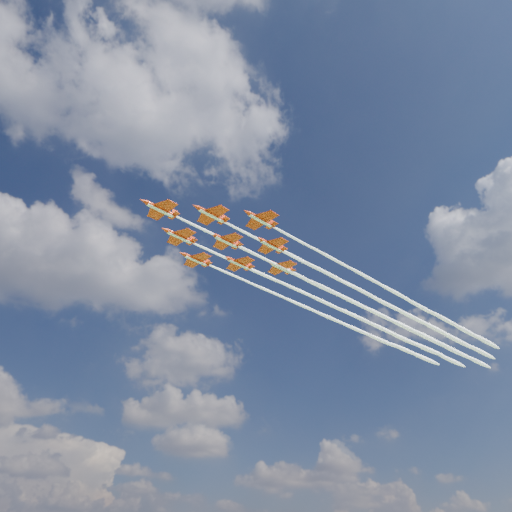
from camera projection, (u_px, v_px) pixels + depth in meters
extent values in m
cylinder|color=red|center=(161.00, 209.00, 119.17)|extent=(7.36, 4.36, 1.06)
cone|color=red|center=(143.00, 201.00, 116.37)|extent=(2.19, 1.80, 1.06)
cone|color=red|center=(176.00, 217.00, 121.80)|extent=(1.72, 1.50, 0.96)
ellipsoid|color=black|center=(154.00, 204.00, 118.27)|extent=(2.18, 1.67, 0.69)
cube|color=red|center=(162.00, 210.00, 119.42)|extent=(6.69, 9.29, 0.13)
cube|color=red|center=(174.00, 216.00, 121.41)|extent=(2.74, 3.70, 0.12)
cube|color=red|center=(175.00, 213.00, 121.97)|extent=(1.44, 0.80, 1.73)
cube|color=white|center=(160.00, 211.00, 118.92)|extent=(6.85, 3.98, 0.12)
cylinder|color=red|center=(211.00, 214.00, 121.00)|extent=(7.36, 4.36, 1.06)
cone|color=red|center=(195.00, 206.00, 118.20)|extent=(2.19, 1.80, 1.06)
cone|color=red|center=(226.00, 222.00, 123.63)|extent=(1.72, 1.50, 0.96)
ellipsoid|color=black|center=(205.00, 210.00, 120.10)|extent=(2.18, 1.67, 0.69)
cube|color=red|center=(213.00, 215.00, 121.25)|extent=(6.69, 9.29, 0.13)
cube|color=red|center=(224.00, 221.00, 123.24)|extent=(2.74, 3.70, 0.12)
cube|color=red|center=(224.00, 218.00, 123.80)|extent=(1.44, 0.80, 1.73)
cube|color=white|center=(211.00, 216.00, 120.75)|extent=(6.85, 3.98, 0.12)
cylinder|color=red|center=(180.00, 236.00, 129.27)|extent=(7.36, 4.36, 1.06)
cone|color=red|center=(164.00, 229.00, 126.47)|extent=(2.19, 1.80, 1.06)
cone|color=red|center=(194.00, 243.00, 131.90)|extent=(1.72, 1.50, 0.96)
ellipsoid|color=black|center=(174.00, 232.00, 128.37)|extent=(2.18, 1.67, 0.69)
cube|color=red|center=(181.00, 237.00, 129.52)|extent=(6.69, 9.29, 0.13)
cube|color=red|center=(192.00, 242.00, 131.51)|extent=(2.74, 3.70, 0.12)
cube|color=red|center=(192.00, 239.00, 132.07)|extent=(1.44, 0.80, 1.73)
cube|color=white|center=(179.00, 238.00, 129.02)|extent=(6.85, 3.98, 0.12)
cylinder|color=red|center=(261.00, 220.00, 122.82)|extent=(7.36, 4.36, 1.06)
cone|color=red|center=(246.00, 212.00, 120.03)|extent=(2.19, 1.80, 1.06)
cone|color=red|center=(274.00, 227.00, 125.45)|extent=(1.72, 1.50, 0.96)
ellipsoid|color=black|center=(255.00, 215.00, 121.93)|extent=(2.18, 1.67, 0.69)
cube|color=red|center=(262.00, 220.00, 123.08)|extent=(6.69, 9.29, 0.13)
cube|color=red|center=(272.00, 226.00, 125.06)|extent=(2.74, 3.70, 0.12)
cube|color=red|center=(272.00, 223.00, 125.62)|extent=(1.44, 0.80, 1.73)
cube|color=white|center=(261.00, 221.00, 122.58)|extent=(6.85, 3.98, 0.12)
cylinder|color=red|center=(226.00, 241.00, 131.09)|extent=(7.36, 4.36, 1.06)
cone|color=red|center=(212.00, 234.00, 128.30)|extent=(2.19, 1.80, 1.06)
cone|color=red|center=(239.00, 247.00, 133.73)|extent=(1.72, 1.50, 0.96)
ellipsoid|color=black|center=(221.00, 237.00, 130.20)|extent=(2.18, 1.67, 0.69)
cube|color=red|center=(228.00, 242.00, 131.35)|extent=(6.69, 9.29, 0.13)
cube|color=red|center=(237.00, 246.00, 133.33)|extent=(2.74, 3.70, 0.12)
cube|color=red|center=(238.00, 244.00, 133.89)|extent=(1.44, 0.80, 1.73)
cube|color=white|center=(226.00, 242.00, 130.85)|extent=(6.85, 3.98, 0.12)
cylinder|color=red|center=(196.00, 260.00, 139.36)|extent=(7.36, 4.36, 1.06)
cone|color=red|center=(182.00, 253.00, 136.57)|extent=(2.19, 1.80, 1.06)
cone|color=red|center=(209.00, 265.00, 142.00)|extent=(1.72, 1.50, 0.96)
ellipsoid|color=black|center=(191.00, 256.00, 138.47)|extent=(2.18, 1.67, 0.69)
cube|color=red|center=(197.00, 260.00, 139.62)|extent=(6.69, 9.29, 0.13)
cube|color=red|center=(207.00, 264.00, 141.60)|extent=(2.74, 3.70, 0.12)
cube|color=red|center=(208.00, 262.00, 142.16)|extent=(1.44, 0.80, 1.73)
cube|color=white|center=(196.00, 261.00, 139.12)|extent=(6.85, 3.98, 0.12)
cylinder|color=red|center=(272.00, 245.00, 132.92)|extent=(7.36, 4.36, 1.06)
cone|color=red|center=(258.00, 238.00, 130.12)|extent=(2.19, 1.80, 1.06)
cone|color=red|center=(283.00, 251.00, 135.55)|extent=(1.72, 1.50, 0.96)
ellipsoid|color=black|center=(266.00, 241.00, 132.03)|extent=(2.18, 1.67, 0.69)
cube|color=red|center=(273.00, 246.00, 133.18)|extent=(6.69, 9.29, 0.13)
cube|color=red|center=(282.00, 250.00, 135.16)|extent=(2.74, 3.70, 0.12)
cube|color=red|center=(282.00, 248.00, 135.72)|extent=(1.44, 0.80, 1.73)
cube|color=white|center=(272.00, 247.00, 132.67)|extent=(6.85, 3.98, 0.12)
cylinder|color=red|center=(239.00, 263.00, 141.19)|extent=(7.36, 4.36, 1.06)
cone|color=red|center=(226.00, 257.00, 138.39)|extent=(2.19, 1.80, 1.06)
cone|color=red|center=(251.00, 269.00, 143.82)|extent=(1.72, 1.50, 0.96)
ellipsoid|color=black|center=(234.00, 260.00, 140.30)|extent=(2.18, 1.67, 0.69)
cube|color=red|center=(240.00, 264.00, 141.45)|extent=(6.69, 9.29, 0.13)
cube|color=red|center=(249.00, 268.00, 143.43)|extent=(2.74, 3.70, 0.12)
cube|color=red|center=(250.00, 266.00, 143.99)|extent=(1.44, 0.80, 1.73)
cube|color=white|center=(239.00, 265.00, 140.94)|extent=(6.85, 3.98, 0.12)
cylinder|color=red|center=(281.00, 267.00, 143.02)|extent=(7.36, 4.36, 1.06)
cone|color=red|center=(269.00, 261.00, 140.22)|extent=(2.19, 1.80, 1.06)
cone|color=red|center=(292.00, 272.00, 145.65)|extent=(1.72, 1.50, 0.96)
ellipsoid|color=black|center=(276.00, 264.00, 142.12)|extent=(2.18, 1.67, 0.69)
cube|color=red|center=(282.00, 268.00, 143.27)|extent=(6.69, 9.29, 0.13)
cube|color=red|center=(290.00, 272.00, 145.26)|extent=(2.74, 3.70, 0.12)
cube|color=red|center=(291.00, 269.00, 145.82)|extent=(1.44, 0.80, 1.73)
cube|color=white|center=(281.00, 269.00, 142.77)|extent=(6.85, 3.98, 0.12)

